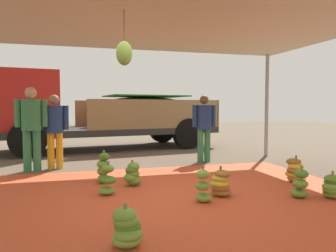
{
  "coord_description": "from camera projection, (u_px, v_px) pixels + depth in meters",
  "views": [
    {
      "loc": [
        -1.27,
        -4.69,
        1.36
      ],
      "look_at": [
        0.44,
        1.46,
        0.99
      ],
      "focal_mm": 34.79,
      "sensor_mm": 36.0,
      "label": 1
    }
  ],
  "objects": [
    {
      "name": "worker_1",
      "position": [
        204.0,
        123.0,
        8.06
      ],
      "size": [
        0.61,
        0.37,
        1.66
      ],
      "color": "#337A4C",
      "rests_on": "ground"
    },
    {
      "name": "banana_bunch_1",
      "position": [
        103.0,
        169.0,
        5.79
      ],
      "size": [
        0.31,
        0.34,
        0.59
      ],
      "color": "#518428",
      "rests_on": "tarp_orange"
    },
    {
      "name": "banana_bunch_4",
      "position": [
        300.0,
        185.0,
        4.85
      ],
      "size": [
        0.31,
        0.3,
        0.48
      ],
      "color": "#60932D",
      "rests_on": "tarp_orange"
    },
    {
      "name": "cargo_truck_main",
      "position": [
        97.0,
        112.0,
        10.5
      ],
      "size": [
        7.37,
        3.38,
        2.4
      ],
      "color": "#2D2D2D",
      "rests_on": "ground"
    },
    {
      "name": "banana_bunch_6",
      "position": [
        127.0,
        228.0,
        3.15
      ],
      "size": [
        0.4,
        0.41,
        0.43
      ],
      "color": "#6B9E38",
      "rests_on": "tarp_orange"
    },
    {
      "name": "banana_bunch_7",
      "position": [
        108.0,
        181.0,
        5.02
      ],
      "size": [
        0.35,
        0.35,
        0.52
      ],
      "color": "#6B9E38",
      "rests_on": "tarp_orange"
    },
    {
      "name": "tarp_orange",
      "position": [
        166.0,
        197.0,
        4.93
      ],
      "size": [
        6.33,
        4.66,
        0.01
      ],
      "primitive_type": "cube",
      "color": "#D1512D",
      "rests_on": "ground"
    },
    {
      "name": "ground_plane",
      "position": [
        133.0,
        164.0,
        7.82
      ],
      "size": [
        40.0,
        40.0,
        0.0
      ],
      "primitive_type": "plane",
      "color": "brown"
    },
    {
      "name": "tent_canopy",
      "position": [
        167.0,
        8.0,
        4.68
      ],
      "size": [
        8.0,
        7.0,
        2.87
      ],
      "color": "#9EA0A5",
      "rests_on": "ground"
    },
    {
      "name": "banana_bunch_8",
      "position": [
        295.0,
        171.0,
        5.88
      ],
      "size": [
        0.42,
        0.44,
        0.48
      ],
      "color": "#996628",
      "rests_on": "tarp_orange"
    },
    {
      "name": "worker_0",
      "position": [
        55.0,
        126.0,
        7.14
      ],
      "size": [
        0.6,
        0.37,
        1.64
      ],
      "color": "orange",
      "rests_on": "ground"
    },
    {
      "name": "banana_bunch_2",
      "position": [
        203.0,
        187.0,
        4.61
      ],
      "size": [
        0.31,
        0.32,
        0.53
      ],
      "color": "#75A83D",
      "rests_on": "tarp_orange"
    },
    {
      "name": "banana_bunch_3",
      "position": [
        332.0,
        187.0,
        4.82
      ],
      "size": [
        0.4,
        0.4,
        0.41
      ],
      "color": "#60932D",
      "rests_on": "tarp_orange"
    },
    {
      "name": "banana_bunch_0",
      "position": [
        221.0,
        184.0,
        4.94
      ],
      "size": [
        0.45,
        0.43,
        0.46
      ],
      "color": "#996628",
      "rests_on": "tarp_orange"
    },
    {
      "name": "banana_bunch_5",
      "position": [
        133.0,
        175.0,
        5.59
      ],
      "size": [
        0.37,
        0.34,
        0.45
      ],
      "color": "#518428",
      "rests_on": "tarp_orange"
    },
    {
      "name": "worker_2",
      "position": [
        31.0,
        122.0,
        6.88
      ],
      "size": [
        0.65,
        0.4,
        1.78
      ],
      "color": "#337A4C",
      "rests_on": "ground"
    }
  ]
}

